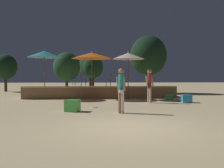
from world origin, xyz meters
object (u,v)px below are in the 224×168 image
Objects in this scene: bistro_chair_0 at (82,78)px; background_tree_0 at (6,67)px; cube_seat_1 at (169,97)px; background_tree_2 at (67,67)px; patio_umbrella_0 at (44,54)px; cube_seat_0 at (187,99)px; background_tree_1 at (90,66)px; cube_seat_2 at (72,106)px; background_tree_3 at (148,56)px; bistro_chair_1 at (110,78)px; patio_umbrella_2 at (128,56)px; background_tree_4 at (93,67)px; bistro_chair_2 at (74,78)px; person_0 at (121,88)px; patio_umbrella_1 at (92,56)px; frisbee_disc at (94,107)px.

bistro_chair_0 is 11.46m from background_tree_0.
cube_seat_1 is 0.13× the size of background_tree_2.
cube_seat_0 is (8.54, -2.79, -2.75)m from patio_umbrella_0.
cube_seat_1 is at bearing -68.19° from background_tree_1.
cube_seat_2 is 0.13× the size of background_tree_3.
patio_umbrella_0 reaches higher than bistro_chair_1.
background_tree_4 is at bearing 101.30° from patio_umbrella_2.
background_tree_4 is (0.31, -1.02, -0.17)m from background_tree_1.
patio_umbrella_2 reaches higher than cube_seat_1.
bistro_chair_2 is (-2.56, 1.10, 0.00)m from bistro_chair_1.
background_tree_1 is at bearing 27.43° from bistro_chair_2.
person_0 is at bearing -130.27° from bistro_chair_2.
patio_umbrella_0 is 3.64× the size of bistro_chair_0.
patio_umbrella_1 is 0.83× the size of background_tree_4.
frisbee_disc is at bearing -78.63° from background_tree_2.
background_tree_3 is at bearing 34.98° from patio_umbrella_0.
cube_seat_1 is 0.14× the size of background_tree_4.
cube_seat_0 is at bearing -40.16° from background_tree_0.
bistro_chair_2 is 0.23× the size of background_tree_4.
cube_seat_0 is at bearing 57.72° from bistro_chair_1.
bistro_chair_1 is 8.83m from background_tree_2.
patio_umbrella_2 is at bearing 36.98° from person_0.
background_tree_4 is at bearing 89.69° from patio_umbrella_1.
bistro_chair_1 is 3.25× the size of frisbee_disc.
cube_seat_2 reaches higher than frisbee_disc.
cube_seat_1 is 0.59× the size of bistro_chair_2.
patio_umbrella_0 is 0.79× the size of background_tree_1.
patio_umbrella_1 reaches higher than cube_seat_2.
person_0 is 2.35m from frisbee_disc.
bistro_chair_1 is at bearing 73.46° from cube_seat_2.
background_tree_2 is at bearing 106.51° from patio_umbrella_1.
bistro_chair_1 is 0.24× the size of background_tree_0.
bistro_chair_1 is at bearing 139.02° from cube_seat_0.
background_tree_1 is (1.07, 10.23, 1.34)m from bistro_chair_2.
cube_seat_1 is 7.02m from bistro_chair_2.
bistro_chair_1 is at bearing -83.43° from background_tree_4.
patio_umbrella_0 is 12.51m from background_tree_1.
background_tree_2 reaches higher than frisbee_disc.
cube_seat_2 is 7.17m from bistro_chair_0.
bistro_chair_0 is (-0.69, 1.02, -1.50)m from patio_umbrella_1.
person_0 is 0.44× the size of background_tree_1.
bistro_chair_1 is 6.56m from background_tree_3.
cube_seat_2 is (-3.18, -5.59, -2.59)m from patio_umbrella_2.
background_tree_4 is at bearing 74.17° from patio_umbrella_0.
frisbee_disc is (-2.24, -4.38, -2.82)m from patio_umbrella_2.
background_tree_3 is at bearing 92.17° from cube_seat_0.
bistro_chair_2 is 7.74m from background_tree_3.
background_tree_0 is (-8.86, 13.98, 2.47)m from frisbee_disc.
cube_seat_2 is 0.18× the size of background_tree_0.
bistro_chair_1 is at bearing -82.49° from background_tree_1.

